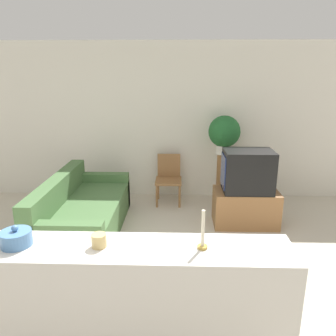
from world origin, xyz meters
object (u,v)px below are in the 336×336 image
television (247,171)px  decorative_bowl (16,238)px  couch (82,213)px  wooden_chair (169,176)px  potted_plant (224,133)px

television → decorative_bowl: (-2.10, -2.51, 0.24)m
couch → decorative_bowl: decorative_bowl is taller
couch → television: size_ratio=2.88×
decorative_bowl → television: bearing=50.0°
couch → television: bearing=8.0°
television → wooden_chair: (-1.15, 0.86, -0.37)m
wooden_chair → potted_plant: bearing=-0.8°
wooden_chair → decorative_bowl: bearing=-105.8°
television → decorative_bowl: decorative_bowl is taller
couch → wooden_chair: 1.68m
couch → decorative_bowl: (0.22, -2.18, 0.79)m
couch → decorative_bowl: size_ratio=9.64×
wooden_chair → potted_plant: size_ratio=1.30×
wooden_chair → potted_plant: 1.20m
couch → decorative_bowl: bearing=-84.2°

